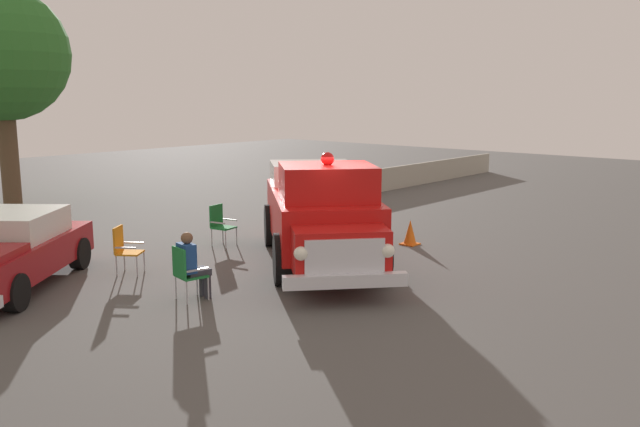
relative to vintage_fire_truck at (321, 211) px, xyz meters
The scene contains 10 objects.
ground_plane 1.27m from the vintage_fire_truck, 133.17° to the right, with size 60.00×60.00×0.00m, color #514F4C.
vintage_fire_truck is the anchor object (origin of this frame).
classic_hot_rod 6.45m from the vintage_fire_truck, 148.23° to the left, with size 4.55×4.19×1.46m.
lawn_chair_near_truck 3.75m from the vintage_fire_truck, behind, with size 0.58×0.59×1.02m.
lawn_chair_by_car 4.30m from the vintage_fire_truck, 142.59° to the left, with size 0.69×0.69×1.02m.
lawn_chair_spare 3.23m from the vintage_fire_truck, 94.70° to the left, with size 0.59×0.58×1.02m.
spectator_seated 3.60m from the vintage_fire_truck, behind, with size 0.59×0.47×1.29m.
oak_tree_distant 13.32m from the vintage_fire_truck, 95.28° to the left, with size 4.33×4.33×7.21m.
traffic_cone 3.08m from the vintage_fire_truck, ahead, with size 0.40×0.40×0.64m.
background_fence 13.89m from the vintage_fire_truck, 23.63° to the left, with size 12.14×0.12×0.90m.
Camera 1 is at (-10.64, -9.21, 3.77)m, focal length 37.27 mm.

